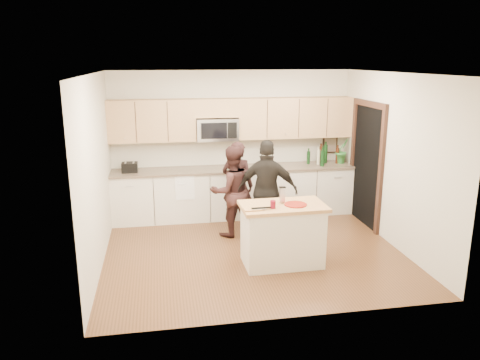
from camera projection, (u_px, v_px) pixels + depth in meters
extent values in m
plane|color=brown|center=(253.00, 250.00, 7.30)|extent=(4.50, 4.50, 0.00)
cube|color=beige|center=(232.00, 143.00, 8.86)|extent=(4.50, 0.02, 2.70)
cube|color=beige|center=(290.00, 207.00, 5.05)|extent=(4.50, 0.02, 2.70)
cube|color=beige|center=(97.00, 172.00, 6.58)|extent=(0.02, 4.00, 2.70)
cube|color=beige|center=(393.00, 160.00, 7.34)|extent=(0.02, 4.00, 2.70)
cube|color=white|center=(254.00, 73.00, 6.62)|extent=(4.50, 4.00, 0.02)
cube|color=beige|center=(235.00, 193.00, 8.80)|extent=(4.50, 0.62, 0.90)
cube|color=brown|center=(235.00, 169.00, 8.67)|extent=(4.50, 0.66, 0.04)
cube|color=tan|center=(152.00, 121.00, 8.34)|extent=(1.55, 0.33, 0.75)
cube|color=tan|center=(294.00, 118.00, 8.78)|extent=(2.17, 0.33, 0.75)
cube|color=tan|center=(216.00, 108.00, 8.48)|extent=(0.78, 0.33, 0.33)
cube|color=silver|center=(217.00, 129.00, 8.55)|extent=(0.76, 0.40, 0.40)
cube|color=black|center=(214.00, 131.00, 8.34)|extent=(0.47, 0.01, 0.29)
cube|color=black|center=(232.00, 130.00, 8.39)|extent=(0.17, 0.01, 0.29)
cube|color=black|center=(367.00, 166.00, 8.27)|extent=(0.02, 1.05, 2.10)
cube|color=black|center=(381.00, 174.00, 7.72)|extent=(0.06, 0.10, 2.10)
cube|color=black|center=(353.00, 160.00, 8.81)|extent=(0.06, 0.10, 2.10)
cube|color=black|center=(370.00, 104.00, 7.99)|extent=(0.06, 1.25, 0.10)
cube|color=black|center=(330.00, 144.00, 9.19)|extent=(0.30, 0.03, 0.38)
cube|color=tan|center=(330.00, 144.00, 9.18)|extent=(0.24, 0.00, 0.32)
cube|color=white|center=(185.00, 187.00, 8.27)|extent=(0.34, 0.01, 0.48)
cube|color=white|center=(183.00, 170.00, 8.50)|extent=(0.34, 0.60, 0.01)
cube|color=beige|center=(282.00, 236.00, 6.73)|extent=(1.11, 0.66, 0.85)
cube|color=#B4844B|center=(283.00, 206.00, 6.61)|extent=(1.21, 0.72, 0.05)
cylinder|color=maroon|center=(296.00, 204.00, 6.59)|extent=(0.32, 0.32, 0.02)
cube|color=silver|center=(282.00, 195.00, 6.64)|extent=(0.08, 0.05, 0.21)
cube|color=black|center=(282.00, 187.00, 6.61)|extent=(0.09, 0.05, 0.02)
cylinder|color=maroon|center=(273.00, 204.00, 6.43)|extent=(0.08, 0.08, 0.11)
cube|color=#B4844B|center=(252.00, 209.00, 6.37)|extent=(0.24, 0.16, 0.02)
cube|color=black|center=(261.00, 208.00, 6.37)|extent=(0.27, 0.03, 0.02)
cube|color=silver|center=(259.00, 209.00, 6.34)|extent=(0.19, 0.02, 0.01)
cube|color=black|center=(130.00, 167.00, 8.31)|extent=(0.28, 0.23, 0.17)
cube|color=silver|center=(125.00, 163.00, 8.28)|extent=(0.03, 0.16, 0.00)
cube|color=silver|center=(133.00, 162.00, 8.30)|extent=(0.03, 0.16, 0.00)
cylinder|color=black|center=(308.00, 156.00, 8.94)|extent=(0.06, 0.06, 0.30)
cylinder|color=#331509|center=(321.00, 153.00, 9.01)|extent=(0.09, 0.09, 0.38)
cylinder|color=#BBBB93|center=(318.00, 155.00, 8.91)|extent=(0.06, 0.06, 0.34)
cylinder|color=black|center=(325.00, 152.00, 9.01)|extent=(0.08, 0.08, 0.42)
cylinder|color=#331509|center=(337.00, 154.00, 8.99)|extent=(0.07, 0.07, 0.35)
cylinder|color=#BBBB93|center=(339.00, 154.00, 9.13)|extent=(0.07, 0.07, 0.32)
cylinder|color=black|center=(323.00, 157.00, 8.74)|extent=(0.08, 0.08, 0.36)
imported|color=#317B33|center=(342.00, 151.00, 8.99)|extent=(0.33, 0.31, 0.48)
imported|color=black|center=(237.00, 185.00, 8.14)|extent=(0.67, 0.59, 1.54)
imported|color=black|center=(232.00, 191.00, 7.76)|extent=(0.85, 0.73, 1.53)
imported|color=black|center=(267.00, 191.00, 7.54)|extent=(1.05, 0.66, 1.66)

